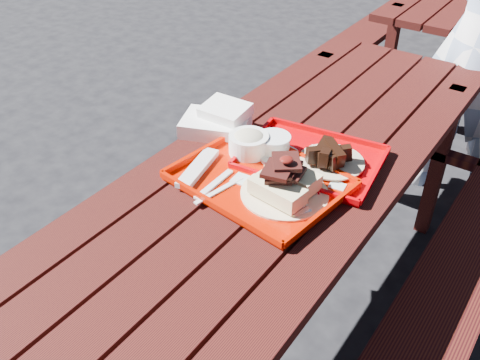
{
  "coord_description": "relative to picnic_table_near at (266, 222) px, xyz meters",
  "views": [
    {
      "loc": [
        0.71,
        -1.16,
        1.71
      ],
      "look_at": [
        0.0,
        -0.15,
        0.82
      ],
      "focal_mm": 40.0,
      "sensor_mm": 36.0,
      "label": 1
    }
  ],
  "objects": [
    {
      "name": "ground",
      "position": [
        0.0,
        0.0,
        -0.56
      ],
      "size": [
        60.0,
        60.0,
        0.0
      ],
      "primitive_type": "plane",
      "color": "black",
      "rests_on": "ground"
    },
    {
      "name": "picnic_table_near",
      "position": [
        0.0,
        0.0,
        0.0
      ],
      "size": [
        1.41,
        2.4,
        0.75
      ],
      "color": "#3D120B",
      "rests_on": "ground"
    },
    {
      "name": "near_tray",
      "position": [
        0.01,
        -0.03,
        0.23
      ],
      "size": [
        0.53,
        0.44,
        0.15
      ],
      "color": "#B31400",
      "rests_on": "picnic_table_near"
    },
    {
      "name": "far_tray",
      "position": [
        0.07,
        0.14,
        0.21
      ],
      "size": [
        0.47,
        0.39,
        0.07
      ],
      "color": "#B60005",
      "rests_on": "picnic_table_near"
    },
    {
      "name": "white_cloth",
      "position": [
        -0.29,
        0.13,
        0.23
      ],
      "size": [
        0.27,
        0.24,
        0.09
      ],
      "color": "white",
      "rests_on": "picnic_table_near"
    }
  ]
}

